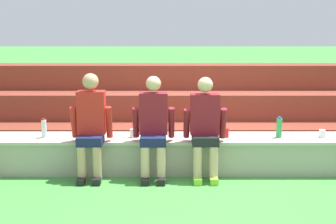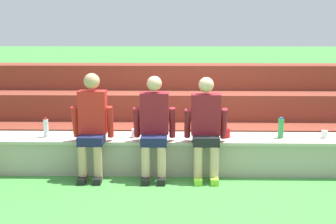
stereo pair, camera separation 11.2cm
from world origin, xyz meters
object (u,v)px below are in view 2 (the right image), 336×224
(water_bottle_near_right, at_px, (281,128))
(plastic_cup_right_end, at_px, (324,134))
(person_right_of_center, at_px, (206,126))
(person_center, at_px, (154,125))
(water_bottle_near_left, at_px, (46,128))
(plastic_cup_left_end, at_px, (227,133))
(person_left_of_center, at_px, (92,123))
(plastic_cup_middle, at_px, (134,133))

(water_bottle_near_right, xyz_separation_m, plastic_cup_right_end, (0.59, 0.01, -0.08))
(person_right_of_center, bearing_deg, plastic_cup_right_end, 10.72)
(person_center, distance_m, water_bottle_near_left, 1.52)
(person_center, xyz_separation_m, water_bottle_near_right, (1.69, 0.28, -0.09))
(person_right_of_center, xyz_separation_m, water_bottle_near_right, (1.03, 0.30, -0.09))
(plastic_cup_left_end, bearing_deg, person_right_of_center, -135.63)
(plastic_cup_right_end, distance_m, plastic_cup_left_end, 1.31)
(water_bottle_near_right, bearing_deg, person_left_of_center, -173.47)
(person_left_of_center, xyz_separation_m, person_right_of_center, (1.47, -0.01, -0.02))
(water_bottle_near_right, distance_m, plastic_cup_left_end, 0.73)
(person_left_of_center, distance_m, plastic_cup_left_end, 1.81)
(water_bottle_near_right, bearing_deg, person_center, -170.46)
(person_left_of_center, relative_size, water_bottle_near_left, 5.21)
(person_center, bearing_deg, person_left_of_center, -179.91)
(person_center, bearing_deg, plastic_cup_middle, 135.21)
(person_center, height_order, plastic_cup_middle, person_center)
(plastic_cup_right_end, distance_m, plastic_cup_middle, 2.57)
(person_center, relative_size, plastic_cup_right_end, 12.84)
(water_bottle_near_right, height_order, plastic_cup_right_end, water_bottle_near_right)
(person_right_of_center, relative_size, water_bottle_near_left, 5.04)
(person_right_of_center, height_order, plastic_cup_right_end, person_right_of_center)
(plastic_cup_middle, bearing_deg, plastic_cup_right_end, 0.14)
(person_right_of_center, bearing_deg, plastic_cup_middle, 162.47)
(plastic_cup_right_end, height_order, plastic_cup_left_end, plastic_cup_left_end)
(person_right_of_center, height_order, plastic_cup_left_end, person_right_of_center)
(person_right_of_center, relative_size, plastic_cup_left_end, 10.78)
(person_right_of_center, xyz_separation_m, plastic_cup_left_end, (0.31, 0.30, -0.16))
(water_bottle_near_left, bearing_deg, person_center, -10.59)
(water_bottle_near_left, distance_m, plastic_cup_left_end, 2.46)
(person_left_of_center, height_order, water_bottle_near_right, person_left_of_center)
(water_bottle_near_left, height_order, plastic_cup_left_end, water_bottle_near_left)
(water_bottle_near_left, distance_m, plastic_cup_right_end, 3.78)
(water_bottle_near_right, xyz_separation_m, plastic_cup_middle, (-1.98, 0.00, -0.08))
(water_bottle_near_left, relative_size, plastic_cup_middle, 2.30)
(plastic_cup_middle, xyz_separation_m, plastic_cup_left_end, (1.26, -0.00, 0.00))
(water_bottle_near_left, height_order, plastic_cup_right_end, water_bottle_near_left)
(water_bottle_near_left, bearing_deg, person_right_of_center, -7.78)
(person_left_of_center, xyz_separation_m, water_bottle_near_right, (2.50, 0.29, -0.12))
(person_center, relative_size, water_bottle_near_right, 4.71)
(water_bottle_near_left, bearing_deg, person_left_of_center, -22.23)
(person_left_of_center, bearing_deg, person_center, 0.09)
(person_left_of_center, distance_m, water_bottle_near_right, 2.52)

